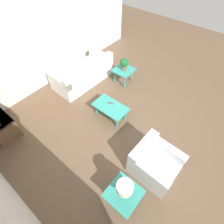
{
  "coord_description": "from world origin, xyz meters",
  "views": [
    {
      "loc": [
        -1.54,
        2.54,
        3.88
      ],
      "look_at": [
        0.24,
        0.38,
        0.55
      ],
      "focal_mm": 28.0,
      "sensor_mm": 36.0,
      "label": 1
    }
  ],
  "objects": [
    {
      "name": "side_table_lamp",
      "position": [
        -1.13,
        1.7,
        0.42
      ],
      "size": [
        0.6,
        0.6,
        0.49
      ],
      "color": "teal",
      "rests_on": "ground_plane"
    },
    {
      "name": "sofa",
      "position": [
        2.12,
        -0.45,
        0.3
      ],
      "size": [
        1.03,
        2.01,
        0.79
      ],
      "rotation": [
        0.0,
        0.0,
        1.53
      ],
      "color": "white",
      "rests_on": "ground_plane"
    },
    {
      "name": "ground_plane",
      "position": [
        0.0,
        0.0,
        0.0
      ],
      "size": [
        14.0,
        14.0,
        0.0
      ],
      "primitive_type": "plane",
      "color": "brown"
    },
    {
      "name": "armchair",
      "position": [
        -1.23,
        0.76,
        0.31
      ],
      "size": [
        0.95,
        0.88,
        0.76
      ],
      "rotation": [
        0.0,
        0.0,
        -1.61
      ],
      "color": "silver",
      "rests_on": "ground_plane"
    },
    {
      "name": "coffee_table",
      "position": [
        0.48,
        0.16,
        0.35
      ],
      "size": [
        0.93,
        0.54,
        0.4
      ],
      "color": "teal",
      "rests_on": "ground_plane"
    },
    {
      "name": "table_lamp",
      "position": [
        -1.13,
        1.7,
        0.77
      ],
      "size": [
        0.3,
        0.3,
        0.42
      ],
      "color": "#997F4C",
      "rests_on": "side_table_lamp"
    },
    {
      "name": "remote_control",
      "position": [
        0.55,
        0.07,
        0.41
      ],
      "size": [
        0.16,
        0.1,
        0.02
      ],
      "color": "#4C4C51",
      "rests_on": "coffee_table"
    },
    {
      "name": "potted_plant",
      "position": [
        1.11,
        -1.27,
        0.71
      ],
      "size": [
        0.27,
        0.27,
        0.39
      ],
      "color": "brown",
      "rests_on": "side_table_plant"
    },
    {
      "name": "side_table_plant",
      "position": [
        1.11,
        -1.27,
        0.42
      ],
      "size": [
        0.6,
        0.6,
        0.49
      ],
      "color": "teal",
      "rests_on": "ground_plane"
    },
    {
      "name": "tv_stand_chest",
      "position": [
        2.26,
        2.35,
        0.32
      ],
      "size": [
        0.88,
        0.56,
        0.6
      ],
      "color": "brown",
      "rests_on": "ground_plane"
    },
    {
      "name": "wall_right",
      "position": [
        3.06,
        0.0,
        1.35
      ],
      "size": [
        0.12,
        7.2,
        2.7
      ],
      "color": "silver",
      "rests_on": "ground_plane"
    }
  ]
}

